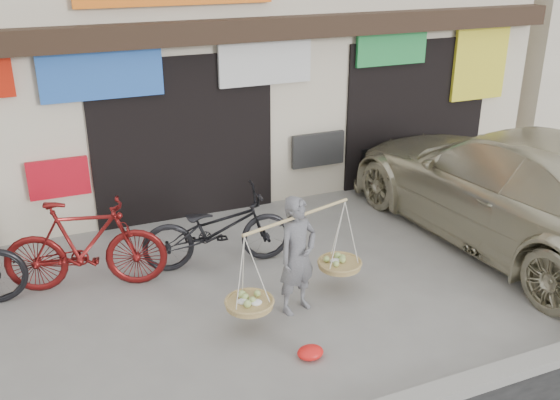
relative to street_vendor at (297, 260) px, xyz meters
name	(u,v)px	position (x,y,z in m)	size (l,w,h in m)	color
ground	(266,321)	(-0.47, -0.10, -0.70)	(70.00, 70.00, 0.00)	gray
street_vendor	(297,260)	(0.00, 0.00, 0.00)	(2.00, 1.00, 1.53)	slate
bike_1	(85,245)	(-2.34, 1.59, -0.07)	(0.59, 2.11, 1.27)	maroon
bike_2	(217,229)	(-0.54, 1.54, -0.14)	(0.74, 2.13, 1.12)	black
suv	(514,187)	(3.86, 0.53, 0.19)	(2.83, 6.27, 1.78)	beige
red_bag	(310,352)	(-0.28, -0.97, -0.63)	(0.31, 0.25, 0.14)	red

